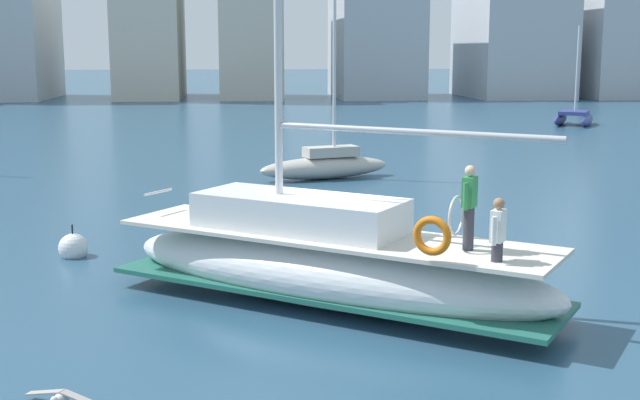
% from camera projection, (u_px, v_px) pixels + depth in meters
% --- Properties ---
extents(ground_plane, '(400.00, 400.00, 0.00)m').
position_uv_depth(ground_plane, '(350.00, 289.00, 18.15)').
color(ground_plane, '#284C66').
extents(main_sailboat, '(9.22, 7.52, 13.32)m').
position_uv_depth(main_sailboat, '(327.00, 260.00, 16.91)').
color(main_sailboat, silver).
rests_on(main_sailboat, ground).
extents(moored_sloop_near, '(5.59, 2.84, 7.53)m').
position_uv_depth(moored_sloop_near, '(326.00, 164.00, 33.48)').
color(moored_sloop_near, '#B7B2A8').
rests_on(moored_sloop_near, ground).
extents(moored_catamaran, '(4.28, 5.15, 6.67)m').
position_uv_depth(moored_catamaran, '(574.00, 117.00, 57.06)').
color(moored_catamaran, navy).
rests_on(moored_catamaran, ground).
extents(seagull, '(1.20, 0.72, 0.18)m').
position_uv_depth(seagull, '(62.00, 397.00, 12.16)').
color(seagull, silver).
rests_on(seagull, ground).
extents(mooring_buoy, '(0.73, 0.73, 0.97)m').
position_uv_depth(mooring_buoy, '(73.00, 248.00, 20.94)').
color(mooring_buoy, silver).
rests_on(mooring_buoy, ground).
extents(waterfront_buildings, '(87.24, 17.66, 26.30)m').
position_uv_depth(waterfront_buildings, '(296.00, 3.00, 88.08)').
color(waterfront_buildings, '#C6AD8E').
rests_on(waterfront_buildings, ground).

